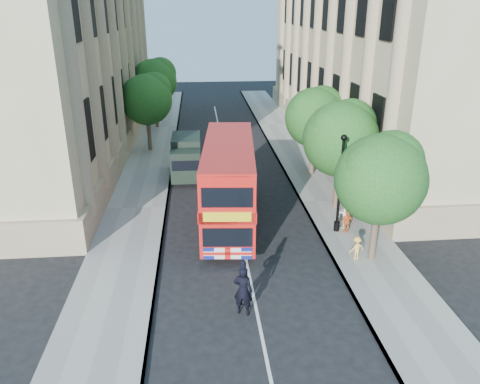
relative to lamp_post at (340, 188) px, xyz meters
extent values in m
plane|color=black|center=(-5.00, -6.00, -2.51)|extent=(120.00, 120.00, 0.00)
cube|color=gray|center=(0.75, 4.00, -2.45)|extent=(3.50, 80.00, 0.12)
cube|color=gray|center=(-10.75, 4.00, -2.45)|extent=(3.50, 80.00, 0.12)
cube|color=tan|center=(8.80, 18.00, 6.49)|extent=(12.00, 38.00, 18.00)
cube|color=tan|center=(-18.80, 18.00, 6.49)|extent=(12.00, 38.00, 18.00)
cylinder|color=#473828|center=(0.80, -3.00, -1.08)|extent=(0.32, 0.32, 2.86)
sphere|color=#174618|center=(0.80, -3.00, 1.52)|extent=(4.00, 4.00, 4.00)
sphere|color=#174618|center=(1.40, -2.60, 2.17)|extent=(2.80, 2.80, 2.80)
sphere|color=#174618|center=(0.30, -3.30, 2.04)|extent=(2.60, 2.60, 2.60)
cylinder|color=#473828|center=(0.80, 3.00, -1.01)|extent=(0.32, 0.32, 2.99)
sphere|color=#174618|center=(0.80, 3.00, 1.71)|extent=(4.20, 4.20, 4.20)
sphere|color=#174618|center=(1.40, 3.40, 2.39)|extent=(2.94, 2.94, 2.94)
sphere|color=#174618|center=(0.30, 2.70, 2.25)|extent=(2.73, 2.73, 2.73)
cylinder|color=#473828|center=(0.80, 9.00, -1.06)|extent=(0.32, 0.32, 2.90)
sphere|color=#174618|center=(0.80, 9.00, 1.58)|extent=(4.00, 4.00, 4.00)
sphere|color=#174618|center=(1.40, 9.40, 2.24)|extent=(2.80, 2.80, 2.80)
sphere|color=#174618|center=(0.30, 8.70, 2.11)|extent=(2.60, 2.60, 2.60)
cylinder|color=#473828|center=(-11.00, 16.00, -1.01)|extent=(0.32, 0.32, 2.99)
sphere|color=#174618|center=(-11.00, 16.00, 1.71)|extent=(4.00, 4.00, 4.00)
sphere|color=#174618|center=(-10.40, 16.40, 2.39)|extent=(2.80, 2.80, 2.80)
sphere|color=#174618|center=(-11.50, 15.70, 2.25)|extent=(2.60, 2.60, 2.60)
cylinder|color=#473828|center=(-11.00, 24.00, -0.93)|extent=(0.32, 0.32, 3.17)
sphere|color=#174618|center=(-11.00, 24.00, 1.95)|extent=(4.20, 4.20, 4.20)
sphere|color=#174618|center=(-10.40, 24.40, 2.67)|extent=(2.94, 2.94, 2.94)
sphere|color=#174618|center=(-11.50, 23.70, 2.53)|extent=(2.73, 2.73, 2.73)
cylinder|color=black|center=(0.00, 0.00, -2.14)|extent=(0.30, 0.30, 0.50)
cylinder|color=black|center=(0.00, 0.00, 0.11)|extent=(0.14, 0.14, 5.00)
sphere|color=black|center=(0.00, 0.00, 2.61)|extent=(0.32, 0.32, 0.32)
cube|color=red|center=(-5.50, 1.68, -0.08)|extent=(3.30, 9.69, 3.95)
cube|color=black|center=(-5.50, 1.68, -0.96)|extent=(3.31, 9.09, 0.90)
cube|color=black|center=(-5.50, 1.68, 0.94)|extent=(3.31, 9.09, 0.90)
cube|color=yellow|center=(-5.90, -3.06, 0.04)|extent=(2.10, 0.26, 0.45)
cylinder|color=black|center=(-6.91, -1.57, -2.01)|extent=(0.36, 1.02, 1.00)
cylinder|color=black|center=(-4.66, -1.76, -2.01)|extent=(0.36, 1.02, 1.00)
cylinder|color=black|center=(-6.36, 4.92, -2.01)|extent=(0.36, 1.02, 1.00)
cylinder|color=black|center=(-4.11, 4.73, -2.01)|extent=(0.36, 1.02, 1.00)
cube|color=black|center=(-7.91, 8.00, -1.19)|extent=(1.96, 1.77, 2.05)
cube|color=black|center=(-7.92, 7.18, -0.95)|extent=(1.76, 0.11, 0.68)
cube|color=black|center=(-7.90, 10.15, -1.00)|extent=(1.98, 3.14, 2.44)
cube|color=black|center=(-7.90, 9.57, -2.17)|extent=(1.79, 4.70, 0.24)
cylinder|color=black|center=(-8.79, 7.91, -2.12)|extent=(0.22, 0.78, 0.78)
cylinder|color=black|center=(-7.03, 7.90, -2.12)|extent=(0.22, 0.78, 0.78)
cylinder|color=black|center=(-8.77, 11.13, -2.12)|extent=(0.22, 0.78, 0.78)
cylinder|color=black|center=(-7.01, 11.12, -2.12)|extent=(0.22, 0.78, 0.78)
imported|color=black|center=(-5.54, -6.47, -1.49)|extent=(0.87, 0.72, 2.05)
imported|color=silver|center=(0.44, 0.37, -1.51)|extent=(1.07, 0.99, 1.75)
imported|color=orange|center=(0.44, -0.28, -1.79)|extent=(0.71, 0.31, 1.19)
imported|color=#F7BF54|center=(0.05, -2.99, -1.82)|extent=(0.83, 0.62, 1.14)
camera|label=1|loc=(-7.03, -21.45, 8.49)|focal=35.00mm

